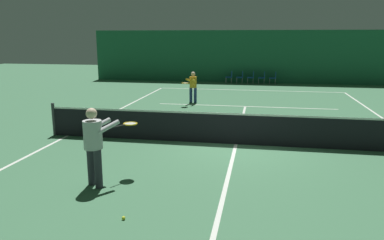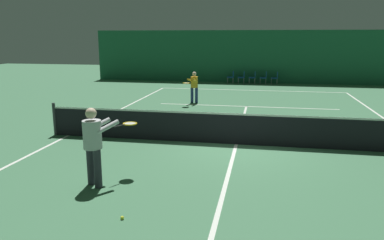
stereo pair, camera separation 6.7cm
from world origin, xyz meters
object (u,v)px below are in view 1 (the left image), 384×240
(courtside_chair_0, at_px, (230,76))
(tennis_ball, at_px, (124,218))
(player_near, at_px, (95,141))
(courtside_chair_2, at_px, (252,77))
(tennis_net, at_px, (236,128))
(courtside_chair_4, at_px, (274,77))
(courtside_chair_1, at_px, (241,76))
(player_far, at_px, (193,85))
(courtside_chair_3, at_px, (263,77))

(courtside_chair_0, bearing_deg, tennis_ball, -0.49)
(player_near, height_order, courtside_chair_0, player_near)
(courtside_chair_2, bearing_deg, tennis_net, -0.13)
(player_near, relative_size, courtside_chair_4, 2.05)
(courtside_chair_1, bearing_deg, tennis_net, 2.68)
(courtside_chair_4, relative_size, tennis_ball, 12.73)
(courtside_chair_1, relative_size, courtside_chair_2, 1.00)
(tennis_net, xyz_separation_m, courtside_chair_0, (-1.47, 15.30, -0.03))
(tennis_net, xyz_separation_m, player_far, (-2.59, 6.95, 0.37))
(player_near, bearing_deg, tennis_ball, -109.64)
(player_near, distance_m, tennis_ball, 2.04)
(tennis_ball, bearing_deg, courtside_chair_4, 81.17)
(courtside_chair_0, distance_m, courtside_chair_4, 3.00)
(player_far, bearing_deg, courtside_chair_2, 175.23)
(courtside_chair_3, height_order, courtside_chair_4, same)
(player_near, height_order, courtside_chair_4, player_near)
(courtside_chair_4, bearing_deg, tennis_net, -5.74)
(courtside_chair_2, xyz_separation_m, courtside_chair_4, (1.50, 0.00, 0.00))
(courtside_chair_1, distance_m, tennis_ball, 20.48)
(courtside_chair_1, bearing_deg, courtside_chair_3, 90.00)
(player_near, relative_size, courtside_chair_2, 2.05)
(tennis_net, relative_size, tennis_ball, 181.82)
(player_far, bearing_deg, tennis_ball, 17.21)
(courtside_chair_0, distance_m, tennis_ball, 20.46)
(courtside_chair_1, xyz_separation_m, courtside_chair_2, (0.75, 0.00, 0.00))
(courtside_chair_2, bearing_deg, player_near, -8.36)
(player_near, relative_size, player_far, 1.14)
(courtside_chair_1, xyz_separation_m, courtside_chair_3, (1.50, 0.00, 0.00))
(courtside_chair_1, relative_size, tennis_ball, 12.73)
(player_far, bearing_deg, courtside_chair_0, -174.98)
(courtside_chair_2, distance_m, courtside_chair_4, 1.50)
(courtside_chair_0, bearing_deg, courtside_chair_2, 90.00)
(tennis_net, distance_m, courtside_chair_4, 15.38)
(courtside_chair_0, height_order, courtside_chair_4, same)
(courtside_chair_4, bearing_deg, courtside_chair_2, -90.00)
(courtside_chair_2, height_order, tennis_ball, courtside_chair_2)
(courtside_chair_2, relative_size, courtside_chair_4, 1.00)
(courtside_chair_3, xyz_separation_m, courtside_chair_4, (0.75, 0.00, 0.00))
(player_far, relative_size, tennis_ball, 22.95)
(courtside_chair_3, relative_size, courtside_chair_4, 1.00)
(courtside_chair_0, height_order, courtside_chair_3, same)
(tennis_net, height_order, courtside_chair_0, tennis_net)
(tennis_net, height_order, player_near, player_near)
(courtside_chair_2, bearing_deg, tennis_ball, -4.68)
(courtside_chair_3, bearing_deg, courtside_chair_4, 90.00)
(player_near, xyz_separation_m, courtside_chair_4, (4.30, 19.05, -0.52))
(courtside_chair_3, bearing_deg, courtside_chair_0, -90.00)
(player_near, distance_m, courtside_chair_4, 19.54)
(player_near, xyz_separation_m, courtside_chair_2, (2.80, 19.05, -0.52))
(courtside_chair_1, relative_size, courtside_chair_4, 1.00)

